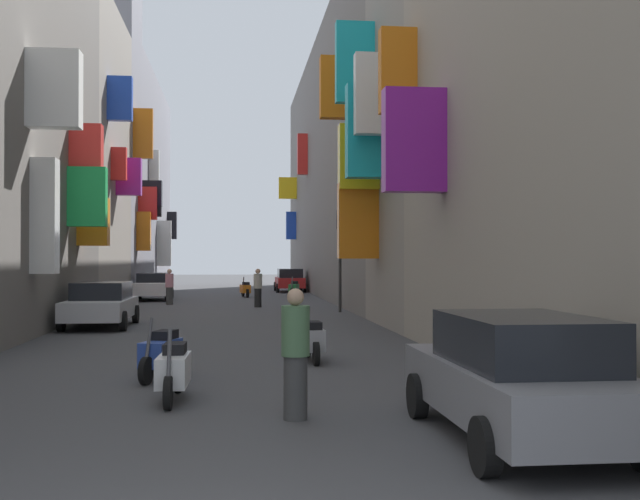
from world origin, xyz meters
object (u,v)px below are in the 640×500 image
Objects in this scene: pedestrian_crossing at (258,288)px; scooter_orange at (245,289)px; scooter_silver at (312,339)px; traffic_light_near_corner at (340,242)px; parked_car_red at (290,280)px; pedestrian_near_right at (295,354)px; parked_car_grey at (517,376)px; parked_car_silver at (101,303)px; scooter_blue at (161,353)px; pedestrian_near_left at (169,287)px; scooter_white at (174,370)px; parked_car_white at (153,286)px; scooter_green at (294,288)px.

scooter_orange is at bearing 92.82° from pedestrian_crossing.
traffic_light_near_corner is (2.61, 14.50, 2.34)m from scooter_silver.
pedestrian_near_right reaches higher than parked_car_red.
parked_car_silver is at bearing 115.00° from parked_car_grey.
traffic_light_near_corner reaches higher than scooter_blue.
parked_car_grey reaches higher than scooter_orange.
scooter_orange is 7.50m from pedestrian_near_left.
pedestrian_near_right reaches higher than scooter_orange.
parked_car_grey is at bearing -32.03° from pedestrian_near_right.
parked_car_red reaches higher than scooter_orange.
pedestrian_near_left is at bearing 94.44° from scooter_blue.
scooter_silver is (2.52, 4.18, -0.00)m from scooter_white.
pedestrian_near_left is at bearing -74.08° from parked_car_white.
parked_car_grey is at bearing -48.86° from scooter_blue.
parked_car_white is at bearing 96.28° from scooter_blue.
scooter_green is at bearing -91.64° from parked_car_red.
parked_car_grey is 2.24× the size of scooter_white.
scooter_silver is at bearing -93.64° from scooter_green.
traffic_light_near_corner is at bearing -39.15° from pedestrian_near_left.
traffic_light_near_corner is (5.52, 16.53, 2.34)m from scooter_blue.
parked_car_silver is at bearing -89.82° from parked_car_white.
scooter_green is at bearing 81.10° from scooter_blue.
traffic_light_near_corner is (0.67, -19.03, 2.02)m from parked_car_red.
scooter_blue is at bearing -145.11° from scooter_silver.
scooter_blue is at bearing -97.77° from parked_car_red.
scooter_white is 2.36m from pedestrian_near_right.
parked_car_white is 2.18× the size of scooter_green.
pedestrian_near_right is at bearing -97.88° from scooter_silver.
parked_car_white reaches higher than scooter_orange.
parked_car_white reaches higher than scooter_white.
scooter_green is 1.17× the size of pedestrian_near_left.
pedestrian_near_left is (1.14, 11.66, 0.09)m from parked_car_silver.
pedestrian_near_left is (-1.74, 22.44, 0.37)m from scooter_blue.
scooter_silver is (1.02, -26.96, 0.00)m from scooter_orange.
traffic_light_near_corner reaches higher than pedestrian_near_right.
parked_car_red is 2.40× the size of pedestrian_near_right.
parked_car_silver is 2.49× the size of pedestrian_near_right.
scooter_orange is 1.06× the size of pedestrian_near_left.
scooter_white is at bearing -96.75° from parked_car_red.
scooter_silver is 0.96× the size of scooter_green.
parked_car_silver reaches higher than scooter_green.
scooter_orange is 8.91m from pedestrian_crossing.
scooter_green is (1.78, 27.92, 0.00)m from scooter_silver.
pedestrian_near_right reaches higher than scooter_green.
parked_car_grey is 2.40× the size of scooter_orange.
pedestrian_near_right reaches higher than pedestrian_near_left.
scooter_silver is 14.92m from traffic_light_near_corner.
parked_car_grey reaches higher than parked_car_silver.
scooter_white is at bearing -75.82° from parked_car_silver.
scooter_orange is 13.19m from traffic_light_near_corner.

